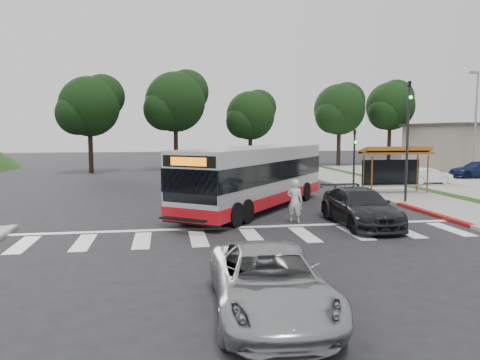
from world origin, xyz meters
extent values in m
plane|color=black|center=(0.00, 0.00, 0.00)|extent=(140.00, 140.00, 0.00)
cube|color=gray|center=(11.00, 8.00, 0.06)|extent=(4.00, 40.00, 0.12)
cube|color=#9E9991|center=(9.00, 8.00, 0.07)|extent=(0.30, 40.00, 0.15)
cube|color=maroon|center=(9.00, -2.00, 0.08)|extent=(0.32, 6.00, 0.15)
cube|color=silver|center=(0.00, -5.00, 0.01)|extent=(18.00, 2.60, 0.01)
cylinder|color=brown|center=(9.00, 4.40, 1.27)|extent=(0.10, 0.10, 2.30)
cylinder|color=brown|center=(12.60, 4.40, 1.27)|extent=(0.10, 0.10, 2.30)
cylinder|color=brown|center=(9.00, 5.60, 1.27)|extent=(0.10, 0.10, 2.30)
cylinder|color=brown|center=(12.60, 5.60, 1.27)|extent=(0.10, 0.10, 2.30)
cube|color=brown|center=(10.80, 5.00, 2.57)|extent=(4.20, 1.60, 0.12)
cube|color=brown|center=(10.80, 5.05, 2.72)|extent=(4.20, 1.32, 0.51)
cube|color=black|center=(10.80, 5.60, 1.32)|extent=(3.80, 0.06, 1.60)
cube|color=gray|center=(10.80, 5.00, 0.57)|extent=(3.60, 0.40, 0.08)
cylinder|color=black|center=(9.60, 1.50, 3.25)|extent=(0.14, 0.14, 6.50)
imported|color=black|center=(9.60, 1.50, 6.00)|extent=(0.16, 0.20, 1.00)
sphere|color=#19E533|center=(9.60, 1.32, 5.65)|extent=(0.18, 0.18, 0.18)
cylinder|color=black|center=(9.60, 8.50, 2.00)|extent=(0.14, 0.14, 4.00)
imported|color=black|center=(9.60, 8.50, 3.50)|extent=(0.16, 0.20, 1.00)
sphere|color=#19E533|center=(9.60, 8.32, 3.15)|extent=(0.18, 0.18, 0.18)
cylinder|color=gray|center=(24.00, 16.00, 4.60)|extent=(0.18, 0.18, 9.00)
cube|color=gray|center=(23.45, 16.00, 9.00)|extent=(0.80, 0.35, 0.22)
cylinder|color=black|center=(16.00, 28.00, 2.30)|extent=(0.44, 0.44, 4.40)
sphere|color=black|center=(16.00, 28.00, 6.30)|extent=(5.60, 5.60, 5.60)
sphere|color=black|center=(17.12, 28.84, 7.30)|extent=(4.20, 4.20, 4.20)
sphere|color=black|center=(15.02, 27.30, 5.60)|extent=(3.92, 3.92, 3.92)
cylinder|color=black|center=(23.00, 30.00, 2.42)|extent=(0.44, 0.44, 4.84)
sphere|color=black|center=(23.00, 30.00, 6.82)|extent=(5.60, 5.60, 5.60)
sphere|color=black|center=(24.12, 30.84, 7.92)|extent=(4.20, 4.20, 4.20)
sphere|color=black|center=(22.02, 29.30, 6.05)|extent=(3.92, 3.92, 3.92)
cylinder|color=black|center=(-2.00, 26.00, 2.42)|extent=(0.44, 0.44, 4.84)
sphere|color=black|center=(-2.00, 26.00, 6.82)|extent=(6.00, 6.00, 6.00)
sphere|color=black|center=(-0.80, 26.90, 7.92)|extent=(4.50, 4.50, 4.50)
sphere|color=black|center=(-3.05, 25.25, 6.05)|extent=(4.20, 4.20, 4.20)
cylinder|color=black|center=(6.00, 28.00, 1.98)|extent=(0.44, 0.44, 3.96)
sphere|color=black|center=(6.00, 28.00, 5.58)|extent=(5.20, 5.20, 5.20)
sphere|color=black|center=(7.04, 28.78, 6.48)|extent=(3.90, 3.90, 3.90)
sphere|color=black|center=(5.09, 27.35, 4.95)|extent=(3.64, 3.64, 3.64)
cylinder|color=black|center=(-10.00, 24.00, 2.20)|extent=(0.44, 0.44, 4.40)
sphere|color=black|center=(-10.00, 24.00, 6.20)|extent=(5.60, 5.60, 5.60)
sphere|color=black|center=(-8.88, 24.84, 7.20)|extent=(4.20, 4.20, 4.20)
sphere|color=black|center=(-10.98, 23.30, 5.50)|extent=(3.92, 3.92, 3.92)
imported|color=silver|center=(2.29, -2.60, 0.92)|extent=(0.80, 0.73, 1.85)
imported|color=black|center=(4.79, -3.61, 0.76)|extent=(2.22, 5.27, 1.52)
imported|color=#9A9B9E|center=(-1.02, -12.30, 0.70)|extent=(2.61, 5.19, 1.41)
imported|color=white|center=(15.70, 9.44, 0.67)|extent=(3.60, 1.60, 1.15)
imported|color=#141E49|center=(22.13, 12.93, 0.76)|extent=(4.64, 2.03, 1.33)
camera|label=1|loc=(-3.16, -21.65, 3.85)|focal=35.00mm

